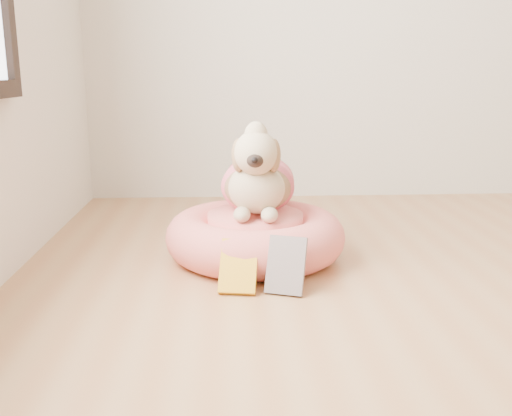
{
  "coord_description": "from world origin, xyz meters",
  "views": [
    {
      "loc": [
        -1.22,
        -1.1,
        0.72
      ],
      "look_at": [
        -1.1,
        1.04,
        0.22
      ],
      "focal_mm": 40.0,
      "sensor_mm": 36.0,
      "label": 1
    }
  ],
  "objects": [
    {
      "name": "pet_bed",
      "position": [
        -1.1,
        1.09,
        0.09
      ],
      "size": [
        0.71,
        0.71,
        0.18
      ],
      "color": "#FF6A63",
      "rests_on": "floor"
    },
    {
      "name": "book_white",
      "position": [
        -1.01,
        0.71,
        0.09
      ],
      "size": [
        0.15,
        0.14,
        0.19
      ],
      "primitive_type": "cube",
      "rotation": [
        -0.43,
        0.0,
        -0.34
      ],
      "color": "silver",
      "rests_on": "floor"
    },
    {
      "name": "book_yellow",
      "position": [
        -1.17,
        0.74,
        0.08
      ],
      "size": [
        0.15,
        0.15,
        0.17
      ],
      "primitive_type": "cube",
      "rotation": [
        -0.64,
        0.0,
        -0.16
      ],
      "color": "#FFFB1A",
      "rests_on": "floor"
    },
    {
      "name": "dog",
      "position": [
        -1.09,
        1.12,
        0.37
      ],
      "size": [
        0.4,
        0.55,
        0.37
      ],
      "primitive_type": null,
      "rotation": [
        0.0,
        0.0,
        -0.1
      ],
      "color": "brown",
      "rests_on": "pet_bed"
    }
  ]
}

